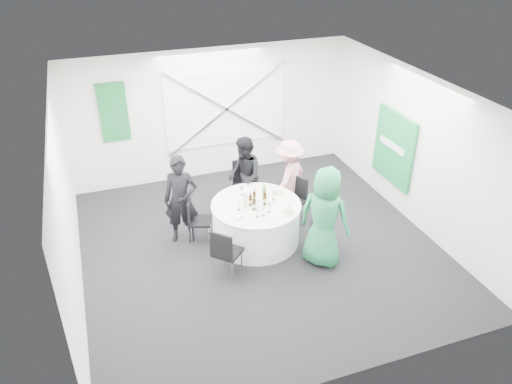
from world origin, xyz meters
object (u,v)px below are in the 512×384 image
object	(u,v)px
person_woman_pink	(289,178)
person_man_back_left	(181,200)
chair_back_left	(196,217)
person_man_back	(244,176)
chair_back	(244,181)
chair_front_right	(326,224)
green_water_bottle	(264,193)
chair_front_left	(225,250)
banquet_table	(256,222)
person_woman_green	(325,217)
clear_water_bottle	(245,202)
chair_back_right	(296,196)

from	to	relation	value
person_woman_pink	person_man_back_left	bearing A→B (deg)	-31.47
person_man_back_left	person_woman_pink	bearing A→B (deg)	27.63
chair_back_left	person_man_back	bearing A→B (deg)	-39.11
chair_back	person_woman_pink	world-z (taller)	person_woman_pink
chair_front_right	green_water_bottle	xyz separation A→B (m)	(-0.85, 0.75, 0.37)
chair_front_left	green_water_bottle	size ratio (longest dim) A/B	3.10
banquet_table	person_woman_pink	bearing A→B (deg)	37.81
person_man_back	person_woman_pink	size ratio (longest dim) A/B	1.02
person_woman_green	clear_water_bottle	distance (m)	1.38
chair_back_left	chair_front_right	world-z (taller)	chair_front_right
chair_back_right	chair_front_right	distance (m)	1.06
chair_front_right	chair_front_left	bearing A→B (deg)	-53.69
chair_front_right	person_man_back	distance (m)	1.91
chair_back	green_water_bottle	size ratio (longest dim) A/B	3.36
person_man_back_left	person_man_back	distance (m)	1.45
clear_water_bottle	chair_back_left	bearing A→B (deg)	153.15
chair_back_right	green_water_bottle	world-z (taller)	green_water_bottle
chair_back	chair_front_right	world-z (taller)	chair_back
chair_front_left	person_woman_green	world-z (taller)	person_woman_green
chair_back_left	person_man_back	world-z (taller)	person_man_back
chair_back	chair_front_right	xyz separation A→B (m)	(0.86, -1.81, -0.07)
person_woman_pink	clear_water_bottle	xyz separation A→B (m)	(-1.12, -0.74, 0.12)
green_water_bottle	person_woman_pink	bearing A→B (deg)	39.32
person_woman_green	person_man_back_left	bearing A→B (deg)	13.52
person_man_back	person_woman_pink	bearing A→B (deg)	74.47
green_water_bottle	chair_front_right	bearing A→B (deg)	-41.39
chair_back_right	person_woman_green	world-z (taller)	person_woman_green
chair_front_left	chair_back_left	bearing A→B (deg)	-35.34
chair_back	chair_back_left	xyz separation A→B (m)	(-1.17, -0.82, -0.09)
person_woman_green	green_water_bottle	distance (m)	1.23
banquet_table	chair_front_left	distance (m)	1.14
chair_back	chair_back_right	world-z (taller)	chair_back
person_woman_green	green_water_bottle	size ratio (longest dim) A/B	6.03
chair_front_left	person_man_back_left	size ratio (longest dim) A/B	0.55
chair_front_right	person_woman_green	distance (m)	0.52
chair_back	chair_back_left	bearing A→B (deg)	-136.35
chair_front_right	green_water_bottle	bearing A→B (deg)	-100.17
chair_back_right	chair_front_left	xyz separation A→B (m)	(-1.74, -1.22, 0.02)
chair_back	person_man_back	size ratio (longest dim) A/B	0.63
chair_back	green_water_bottle	distance (m)	1.11
chair_back_right	person_woman_green	size ratio (longest dim) A/B	0.49
person_woman_green	green_water_bottle	bearing A→B (deg)	-10.29
banquet_table	chair_front_right	xyz separation A→B (m)	(1.04, -0.63, 0.12)
person_man_back	clear_water_bottle	world-z (taller)	person_man_back
person_woman_pink	banquet_table	bearing A→B (deg)	-0.00
banquet_table	person_woman_pink	distance (m)	1.21
chair_front_right	chair_front_left	size ratio (longest dim) A/B	0.96
chair_front_right	person_woman_pink	distance (m)	1.36
person_woman_pink	green_water_bottle	world-z (taller)	person_woman_pink
chair_back	chair_front_left	world-z (taller)	chair_back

